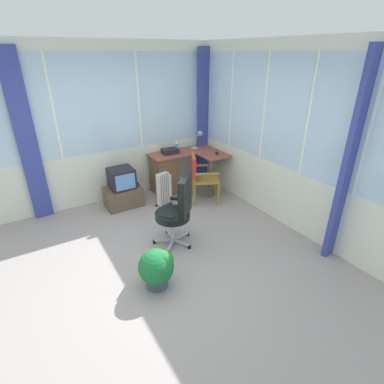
{
  "coord_description": "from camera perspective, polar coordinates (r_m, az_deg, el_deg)",
  "views": [
    {
      "loc": [
        -1.33,
        -3.07,
        2.58
      ],
      "look_at": [
        0.79,
        0.4,
        0.64
      ],
      "focal_mm": 27.75,
      "sensor_mm": 36.0,
      "label": 1
    }
  ],
  "objects": [
    {
      "name": "ground",
      "position": [
        4.24,
        -6.45,
        -12.61
      ],
      "size": [
        5.3,
        5.22,
        0.06
      ],
      "primitive_type": "cube",
      "color": "gray"
    },
    {
      "name": "north_window_panel",
      "position": [
        5.52,
        -17.03,
        11.82
      ],
      "size": [
        4.3,
        0.07,
        2.76
      ],
      "color": "silver",
      "rests_on": "ground"
    },
    {
      "name": "east_window_panel",
      "position": [
        4.82,
        17.1,
        9.99
      ],
      "size": [
        0.07,
        4.22,
        2.76
      ],
      "color": "silver",
      "rests_on": "ground"
    },
    {
      "name": "curtain_north_left",
      "position": [
        5.29,
        -29.17,
        8.64
      ],
      "size": [
        0.29,
        0.09,
        2.66
      ],
      "primitive_type": "cube",
      "rotation": [
        0.0,
        0.0,
        0.06
      ],
      "color": "#364295",
      "rests_on": "ground"
    },
    {
      "name": "curtain_corner",
      "position": [
        6.23,
        2.23,
        13.92
      ],
      "size": [
        0.29,
        0.09,
        2.66
      ],
      "primitive_type": "cube",
      "rotation": [
        0.0,
        0.0,
        0.07
      ],
      "color": "#364295",
      "rests_on": "ground"
    },
    {
      "name": "curtain_east_far",
      "position": [
        4.12,
        28.07,
        4.82
      ],
      "size": [
        0.29,
        0.1,
        2.66
      ],
      "primitive_type": "cube",
      "rotation": [
        0.0,
        0.0,
        0.09
      ],
      "color": "#364295",
      "rests_on": "ground"
    },
    {
      "name": "desk",
      "position": [
        5.86,
        -4.71,
        3.86
      ],
      "size": [
        1.35,
        0.97,
        0.78
      ],
      "color": "brown",
      "rests_on": "ground"
    },
    {
      "name": "desk_lamp",
      "position": [
        6.08,
        1.35,
        10.54
      ],
      "size": [
        0.24,
        0.21,
        0.36
      ],
      "color": "#B2B7BC",
      "rests_on": "desk"
    },
    {
      "name": "tv_remote",
      "position": [
        5.81,
        4.8,
        7.44
      ],
      "size": [
        0.1,
        0.16,
        0.02
      ],
      "primitive_type": "cube",
      "rotation": [
        0.0,
        0.0,
        -0.41
      ],
      "color": "black",
      "rests_on": "desk"
    },
    {
      "name": "spray_bottle",
      "position": [
        5.93,
        -2.94,
        8.8
      ],
      "size": [
        0.06,
        0.06,
        0.22
      ],
      "color": "#3BACCF",
      "rests_on": "desk"
    },
    {
      "name": "paper_tray",
      "position": [
        5.83,
        -4.24,
        7.86
      ],
      "size": [
        0.31,
        0.25,
        0.09
      ],
      "primitive_type": "cube",
      "rotation": [
        0.0,
        0.0,
        -0.06
      ],
      "color": "#241F2B",
      "rests_on": "desk"
    },
    {
      "name": "wooden_armchair",
      "position": [
        5.42,
        1.26,
        3.8
      ],
      "size": [
        0.65,
        0.64,
        0.91
      ],
      "color": "olive",
      "rests_on": "ground"
    },
    {
      "name": "office_chair",
      "position": [
        4.15,
        -2.71,
        -3.11
      ],
      "size": [
        0.6,
        0.61,
        1.06
      ],
      "color": "#B7B7BF",
      "rests_on": "ground"
    },
    {
      "name": "tv_on_stand",
      "position": [
        5.48,
        -13.13,
        0.42
      ],
      "size": [
        0.64,
        0.44,
        0.72
      ],
      "color": "brown",
      "rests_on": "ground"
    },
    {
      "name": "space_heater",
      "position": [
        5.38,
        -5.35,
        0.59
      ],
      "size": [
        0.33,
        0.23,
        0.63
      ],
      "color": "silver",
      "rests_on": "ground"
    },
    {
      "name": "potted_plant",
      "position": [
        3.62,
        -6.72,
        -14.15
      ],
      "size": [
        0.43,
        0.43,
        0.5
      ],
      "color": "#384659",
      "rests_on": "ground"
    }
  ]
}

